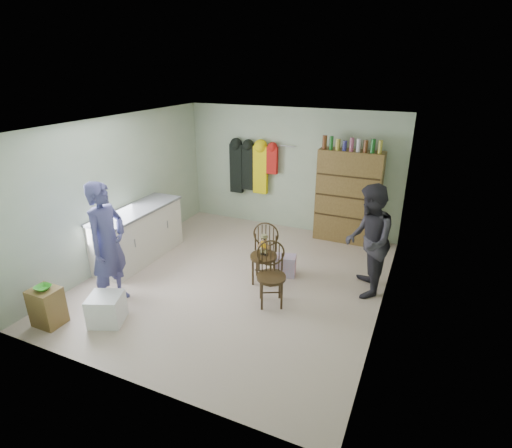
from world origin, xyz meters
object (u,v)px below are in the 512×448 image
at_px(chair_front, 264,250).
at_px(dresser, 348,196).
at_px(chair_far, 271,271).
at_px(counter, 138,234).

distance_m(chair_front, dresser, 2.31).
relative_size(chair_far, dresser, 0.46).
bearing_deg(counter, chair_front, 4.40).
relative_size(counter, dresser, 0.91).
distance_m(counter, dresser, 3.96).
height_order(chair_front, chair_far, chair_front).
xyz_separation_m(counter, chair_far, (2.69, -0.37, 0.04)).
xyz_separation_m(chair_front, chair_far, (0.34, -0.55, -0.03)).
xyz_separation_m(counter, chair_front, (2.35, 0.18, 0.07)).
height_order(counter, chair_front, chair_front).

